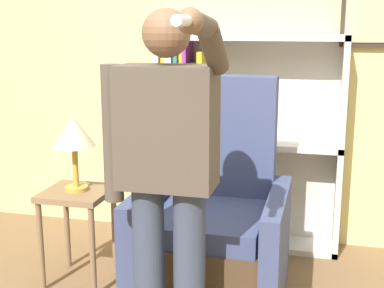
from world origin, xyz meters
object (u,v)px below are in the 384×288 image
object	(u,v)px
armchair	(214,231)
person_standing	(166,169)
bookcase	(224,145)
side_table	(78,209)
table_lamp	(74,135)

from	to	relation	value
armchair	person_standing	bearing A→B (deg)	-96.90
bookcase	person_standing	xyz separation A→B (m)	(0.02, -1.48, 0.21)
bookcase	armchair	xyz separation A→B (m)	(0.10, -0.81, -0.34)
armchair	side_table	distance (m)	0.85
table_lamp	armchair	bearing A→B (deg)	3.71
person_standing	bookcase	bearing A→B (deg)	90.59
person_standing	side_table	xyz separation A→B (m)	(-0.76, 0.62, -0.47)
armchair	person_standing	distance (m)	0.87
bookcase	table_lamp	world-z (taller)	bookcase
side_table	table_lamp	world-z (taller)	table_lamp
bookcase	armchair	bearing A→B (deg)	-83.18
person_standing	table_lamp	bearing A→B (deg)	140.92
armchair	side_table	bearing A→B (deg)	-176.29
person_standing	side_table	size ratio (longest dim) A/B	2.77
person_standing	side_table	distance (m)	1.09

